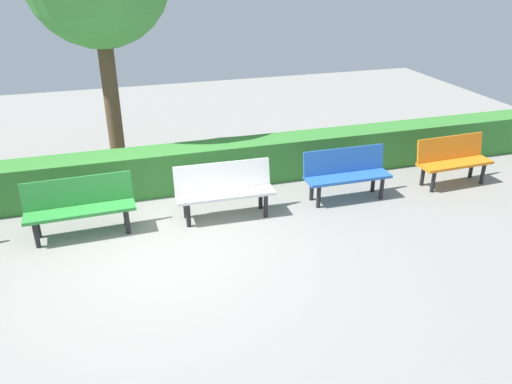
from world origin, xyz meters
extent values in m
plane|color=gray|center=(0.00, 0.00, 0.00)|extent=(20.34, 20.34, 0.00)
cube|color=orange|center=(-5.29, -0.82, 0.41)|extent=(1.39, 0.48, 0.05)
cube|color=orange|center=(-5.28, -1.01, 0.65)|extent=(1.38, 0.17, 0.42)
cylinder|color=black|center=(-5.83, -0.69, 0.20)|extent=(0.07, 0.07, 0.39)
cylinder|color=black|center=(-5.82, -0.99, 0.20)|extent=(0.07, 0.07, 0.39)
cylinder|color=black|center=(-4.75, -0.65, 0.20)|extent=(0.07, 0.07, 0.39)
cylinder|color=black|center=(-4.74, -0.95, 0.20)|extent=(0.07, 0.07, 0.39)
cube|color=blue|center=(-3.17, -0.82, 0.41)|extent=(1.47, 0.43, 0.05)
cube|color=blue|center=(-3.17, -1.01, 0.65)|extent=(1.46, 0.11, 0.42)
cylinder|color=black|center=(-3.75, -0.67, 0.20)|extent=(0.07, 0.07, 0.39)
cylinder|color=black|center=(-3.75, -0.97, 0.20)|extent=(0.07, 0.07, 0.39)
cylinder|color=black|center=(-2.59, -0.67, 0.20)|extent=(0.07, 0.07, 0.39)
cylinder|color=black|center=(-2.59, -0.97, 0.20)|extent=(0.07, 0.07, 0.39)
cube|color=white|center=(-1.04, -0.79, 0.41)|extent=(1.55, 0.47, 0.05)
cube|color=white|center=(-1.04, -0.98, 0.65)|extent=(1.54, 0.17, 0.42)
cylinder|color=black|center=(-1.65, -0.62, 0.20)|extent=(0.07, 0.07, 0.39)
cylinder|color=black|center=(-1.66, -0.92, 0.20)|extent=(0.07, 0.07, 0.39)
cylinder|color=black|center=(-0.42, -0.66, 0.20)|extent=(0.07, 0.07, 0.39)
cylinder|color=black|center=(-0.43, -0.96, 0.20)|extent=(0.07, 0.07, 0.39)
cube|color=#2D8C38|center=(1.13, -0.85, 0.41)|extent=(1.58, 0.47, 0.05)
cube|color=#2D8C38|center=(1.14, -1.04, 0.65)|extent=(1.57, 0.15, 0.42)
cylinder|color=black|center=(0.49, -0.72, 0.20)|extent=(0.07, 0.07, 0.39)
cylinder|color=black|center=(0.50, -1.02, 0.20)|extent=(0.07, 0.07, 0.39)
cylinder|color=black|center=(1.76, -0.68, 0.20)|extent=(0.07, 0.07, 0.39)
cylinder|color=black|center=(1.77, -0.98, 0.20)|extent=(0.07, 0.07, 0.39)
cube|color=#387F33|center=(-0.99, -2.09, 0.38)|extent=(16.34, 0.61, 0.77)
cylinder|color=brown|center=(0.46, -3.53, 1.39)|extent=(0.29, 0.29, 2.78)
camera|label=1|loc=(0.60, 6.21, 3.84)|focal=35.61mm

